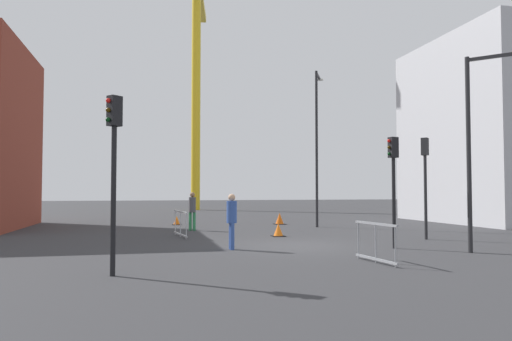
{
  "coord_description": "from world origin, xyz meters",
  "views": [
    {
      "loc": [
        -5.25,
        -16.23,
        1.95
      ],
      "look_at": [
        0.0,
        6.4,
        2.92
      ],
      "focal_mm": 33.63,
      "sensor_mm": 36.0,
      "label": 1
    }
  ],
  "objects": [
    {
      "name": "pedestrian_waiting",
      "position": [
        -2.99,
        7.3,
        1.1
      ],
      "size": [
        0.34,
        0.34,
        1.87
      ],
      "color": "#2D844C",
      "rests_on": "ground"
    },
    {
      "name": "traffic_cone_striped",
      "position": [
        2.33,
        10.42,
        0.3
      ],
      "size": [
        0.65,
        0.65,
        0.65
      ],
      "color": "black",
      "rests_on": "ground"
    },
    {
      "name": "construction_crane",
      "position": [
        -0.21,
        32.53,
        16.12
      ],
      "size": [
        4.19,
        18.48,
        24.26
      ],
      "color": "yellow",
      "rests_on": "ground"
    },
    {
      "name": "traffic_cone_by_barrier",
      "position": [
        0.29,
        3.45,
        0.25
      ],
      "size": [
        0.55,
        0.55,
        0.55
      ],
      "color": "black",
      "rests_on": "ground"
    },
    {
      "name": "ground",
      "position": [
        0.0,
        0.0,
        0.0
      ],
      "size": [
        160.0,
        160.0,
        0.0
      ],
      "primitive_type": "plane",
      "color": "#333335"
    },
    {
      "name": "streetlamp_tall",
      "position": [
        3.8,
        8.14,
        4.87
      ],
      "size": [
        1.0,
        1.56,
        8.4
      ],
      "color": "#232326",
      "rests_on": "ground"
    },
    {
      "name": "safety_barrier_mid_span",
      "position": [
        -3.78,
        4.23,
        0.56
      ],
      "size": [
        0.4,
        2.38,
        1.08
      ],
      "color": "#B2B5BA",
      "rests_on": "ground"
    },
    {
      "name": "traffic_light_near",
      "position": [
        2.94,
        -1.51,
        2.54
      ],
      "size": [
        0.38,
        0.28,
        3.76
      ],
      "color": "black",
      "rests_on": "ground"
    },
    {
      "name": "traffic_light_far",
      "position": [
        -5.96,
        -4.78,
        2.77
      ],
      "size": [
        0.37,
        0.36,
        4.13
      ],
      "color": "black",
      "rests_on": "ground"
    },
    {
      "name": "safety_barrier_right_run",
      "position": [
        0.83,
        -4.31,
        0.56
      ],
      "size": [
        0.29,
        1.92,
        1.08
      ],
      "color": "gray",
      "rests_on": "ground"
    },
    {
      "name": "traffic_cone_orange",
      "position": [
        -3.47,
        11.37,
        0.23
      ],
      "size": [
        0.5,
        0.5,
        0.51
      ],
      "color": "black",
      "rests_on": "ground"
    },
    {
      "name": "traffic_light_verge",
      "position": [
        5.69,
        0.9,
        2.72
      ],
      "size": [
        0.37,
        0.36,
        4.06
      ],
      "color": "#232326",
      "rests_on": "ground"
    },
    {
      "name": "streetlamp_short",
      "position": [
        4.88,
        -3.24,
        3.72
      ],
      "size": [
        1.36,
        1.29,
        6.2
      ],
      "color": "#232326",
      "rests_on": "ground"
    },
    {
      "name": "pedestrian_walking",
      "position": [
        -2.44,
        -0.57,
        1.08
      ],
      "size": [
        0.34,
        0.34,
        1.84
      ],
      "color": "#33519E",
      "rests_on": "ground"
    },
    {
      "name": "office_block",
      "position": [
        17.0,
        9.34,
        5.65
      ],
      "size": [
        9.66,
        10.47,
        11.3
      ],
      "color": "#B7B7BC",
      "rests_on": "ground"
    }
  ]
}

